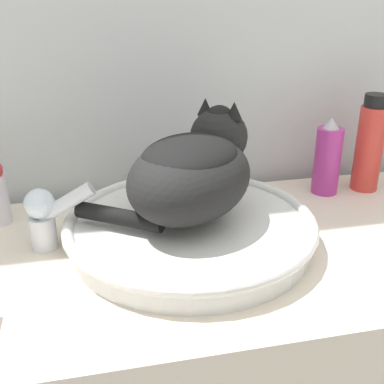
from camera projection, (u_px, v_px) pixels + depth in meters
sink_basin at (190, 228)px, 0.83m from camera, size 0.43×0.43×0.05m
cat at (193, 168)px, 0.79m from camera, size 0.34×0.31×0.18m
faucet at (46, 215)px, 0.79m from camera, size 0.12×0.05×0.12m
spray_bottle_trigger at (327, 159)px, 1.01m from camera, size 0.05×0.05×0.16m
shampoo_bottle_tall at (370, 145)px, 1.01m from camera, size 0.06×0.06×0.21m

